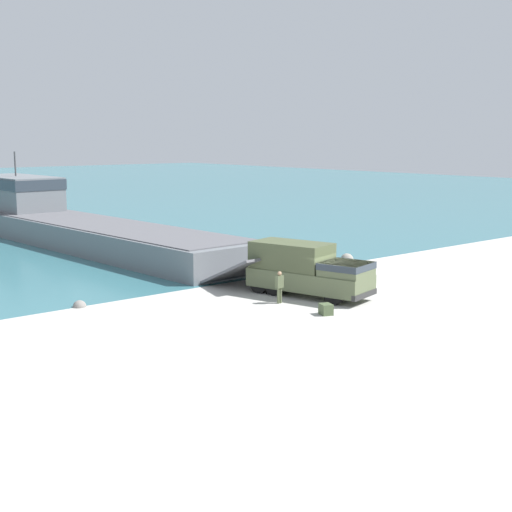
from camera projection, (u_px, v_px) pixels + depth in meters
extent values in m
plane|color=#B7B5AD|center=(321.00, 298.00, 41.37)|extent=(240.00, 240.00, 0.00)
cube|color=slate|center=(87.00, 234.00, 61.10)|extent=(8.75, 39.79, 2.09)
cube|color=#56565B|center=(86.00, 221.00, 60.92)|extent=(8.12, 38.18, 0.08)
cube|color=slate|center=(17.00, 193.00, 70.68)|extent=(5.43, 11.27, 3.32)
cube|color=#28333D|center=(16.00, 183.00, 70.51)|extent=(5.58, 11.38, 1.00)
cylinder|color=#3F3F42|center=(15.00, 164.00, 70.21)|extent=(0.16, 0.16, 2.40)
cube|color=#56565B|center=(259.00, 267.00, 45.06)|extent=(6.22, 4.70, 2.06)
cube|color=#566042|center=(309.00, 280.00, 41.71)|extent=(4.31, 7.78, 1.10)
cube|color=#566042|center=(346.00, 269.00, 40.15)|extent=(2.96, 3.02, 0.76)
cube|color=#28333D|center=(346.00, 266.00, 40.12)|extent=(3.04, 3.07, 0.38)
cube|color=#495236|center=(292.00, 255.00, 42.21)|extent=(3.54, 5.13, 1.59)
cube|color=#2D2D2D|center=(364.00, 295.00, 39.69)|extent=(2.60, 0.88, 0.32)
cylinder|color=black|center=(353.00, 287.00, 41.31)|extent=(0.64, 1.26, 1.21)
cylinder|color=black|center=(334.00, 294.00, 39.58)|extent=(0.64, 1.26, 1.21)
cylinder|color=black|center=(294.00, 279.00, 43.63)|extent=(0.64, 1.26, 1.21)
cylinder|color=black|center=(274.00, 285.00, 41.90)|extent=(0.64, 1.26, 1.21)
cylinder|color=black|center=(280.00, 277.00, 44.27)|extent=(0.64, 1.26, 1.21)
cylinder|color=black|center=(259.00, 283.00, 42.54)|extent=(0.64, 1.26, 1.21)
cylinder|color=#566042|center=(281.00, 295.00, 39.99)|extent=(0.14, 0.14, 0.89)
cylinder|color=#566042|center=(278.00, 296.00, 39.88)|extent=(0.14, 0.14, 0.89)
cube|color=#566042|center=(280.00, 282.00, 39.81)|extent=(0.44, 0.24, 0.70)
sphere|color=tan|center=(280.00, 273.00, 39.73)|extent=(0.24, 0.24, 0.24)
cube|color=#475638|center=(326.00, 309.00, 37.41)|extent=(0.78, 0.85, 0.58)
sphere|color=gray|center=(80.00, 307.00, 39.15)|extent=(0.75, 0.75, 0.75)
sphere|color=gray|center=(347.00, 260.00, 54.08)|extent=(1.01, 1.01, 1.01)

